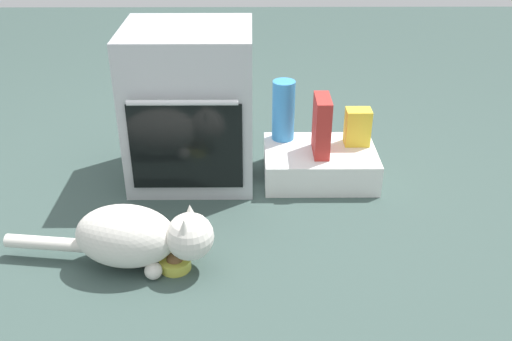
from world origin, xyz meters
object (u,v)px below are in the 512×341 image
object	(u,v)px
food_bowl	(175,263)
snack_bag	(358,127)
cereal_box	(322,126)
pantry_cabinet	(320,163)
oven	(190,105)
cat	(137,236)
water_bottle	(283,110)

from	to	relation	value
food_bowl	snack_bag	world-z (taller)	snack_bag
cereal_box	pantry_cabinet	bearing A→B (deg)	80.33
oven	cereal_box	world-z (taller)	oven
pantry_cabinet	cat	distance (m)	1.03
food_bowl	cat	size ratio (longest dim) A/B	0.15
food_bowl	cereal_box	bearing A→B (deg)	47.27
snack_bag	food_bowl	bearing A→B (deg)	-136.45
oven	snack_bag	distance (m)	0.81
pantry_cabinet	water_bottle	size ratio (longest dim) A/B	1.79
food_bowl	cat	world-z (taller)	cat
cat	pantry_cabinet	bearing A→B (deg)	49.04
cat	oven	bearing A→B (deg)	85.71
pantry_cabinet	cereal_box	size ratio (longest dim) A/B	1.91
snack_bag	cat	bearing A→B (deg)	-141.50
pantry_cabinet	food_bowl	world-z (taller)	pantry_cabinet
food_bowl	cereal_box	distance (m)	0.95
oven	snack_bag	size ratio (longest dim) A/B	4.08
oven	pantry_cabinet	distance (m)	0.68
pantry_cabinet	food_bowl	distance (m)	0.94
pantry_cabinet	water_bottle	xyz separation A→B (m)	(-0.18, 0.13, 0.23)
food_bowl	cat	xyz separation A→B (m)	(-0.14, 0.02, 0.11)
pantry_cabinet	snack_bag	size ratio (longest dim) A/B	2.98
water_bottle	cat	bearing A→B (deg)	-125.78
cat	food_bowl	bearing A→B (deg)	0.00
oven	water_bottle	bearing A→B (deg)	11.33
pantry_cabinet	water_bottle	world-z (taller)	water_bottle
oven	cat	xyz separation A→B (m)	(-0.15, -0.73, -0.23)
oven	pantry_cabinet	size ratio (longest dim) A/B	1.37
cat	snack_bag	distance (m)	1.21
pantry_cabinet	snack_bag	xyz separation A→B (m)	(0.18, 0.06, 0.17)
food_bowl	snack_bag	xyz separation A→B (m)	(0.81, 0.77, 0.22)
snack_bag	water_bottle	xyz separation A→B (m)	(-0.36, 0.06, 0.06)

